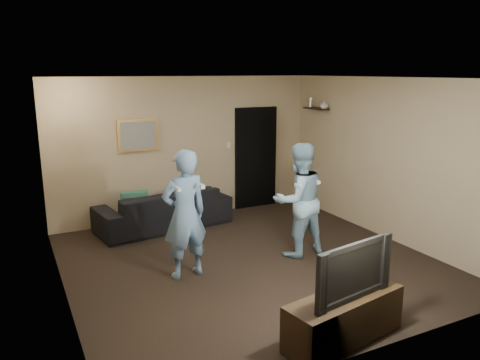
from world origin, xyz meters
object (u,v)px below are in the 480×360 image
tv_console (344,318)px  television (347,268)px  wii_player_right (299,200)px  sofa (164,209)px  wii_player_left (185,214)px

tv_console → television: bearing=0.0°
tv_console → wii_player_right: size_ratio=0.80×
sofa → wii_player_right: wii_player_right is taller
sofa → television: size_ratio=2.24×
wii_player_right → sofa: bearing=123.7°
television → wii_player_left: wii_player_left is taller
sofa → television: bearing=89.6°
television → wii_player_right: bearing=58.3°
sofa → wii_player_left: size_ratio=1.34×
tv_console → television: television is taller
sofa → wii_player_right: bearing=116.1°
sofa → wii_player_right: size_ratio=1.37×
sofa → tv_console: sofa is taller
sofa → wii_player_left: (-0.35, -2.07, 0.52)m
television → wii_player_right: 2.32m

